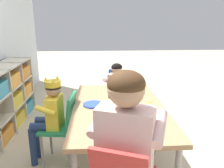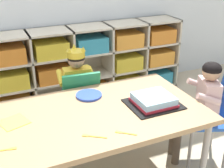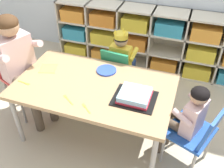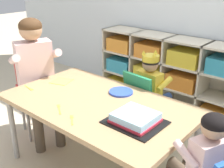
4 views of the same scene
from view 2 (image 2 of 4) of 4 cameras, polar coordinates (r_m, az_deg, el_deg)
name	(u,v)px [view 2 (image 2 of 4)]	position (r m, az deg, el deg)	size (l,w,h in m)	color
storage_cubby_shelf	(71,67)	(3.22, -7.60, 3.17)	(2.49, 0.33, 0.79)	beige
activity_table	(97,118)	(1.95, -2.76, -6.39)	(1.35, 0.79, 0.58)	#A37F56
classroom_chair_blue	(80,102)	(2.46, -5.99, -3.32)	(0.34, 0.34, 0.68)	#238451
child_with_crown	(76,82)	(2.50, -6.68, 0.38)	(0.31, 0.31, 0.84)	yellow
classroom_chair_guest_side	(214,113)	(2.40, 18.45, -5.10)	(0.45, 0.45, 0.68)	#1E4CA8
guest_at_table_side	(201,100)	(2.31, 16.27, -2.91)	(0.34, 0.34, 0.80)	beige
birthday_cake_on_tray	(153,101)	(2.02, 7.75, -3.14)	(0.34, 0.28, 0.07)	black
paper_plate_stack	(89,95)	(2.13, -4.33, -2.10)	(0.18, 0.18, 0.01)	blue
paper_napkin_square	(14,122)	(1.91, -17.83, -6.74)	(0.15, 0.15, 0.00)	#F4DB4C
fork_by_napkin	(93,136)	(1.70, -3.62, -9.69)	(0.12, 0.09, 0.00)	yellow
fork_near_cake_tray	(6,150)	(1.69, -19.18, -11.49)	(0.12, 0.03, 0.00)	yellow
fork_near_child_seat	(124,133)	(1.73, 2.33, -9.09)	(0.10, 0.09, 0.00)	yellow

